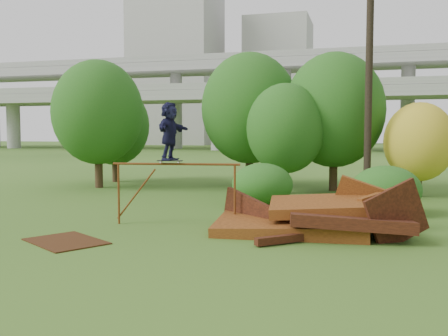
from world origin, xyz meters
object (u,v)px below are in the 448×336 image
(scrap_pile, at_px, (312,220))
(flat_plate, at_px, (66,241))
(utility_pole, at_px, (369,81))
(skater, at_px, (170,131))

(scrap_pile, bearing_deg, flat_plate, -154.83)
(flat_plate, height_order, utility_pole, utility_pole)
(scrap_pile, height_order, skater, skater)
(scrap_pile, xyz_separation_m, skater, (-3.97, 0.11, 2.28))
(skater, xyz_separation_m, flat_plate, (-1.58, -2.72, -2.62))
(flat_plate, bearing_deg, scrap_pile, 25.17)
(flat_plate, distance_m, utility_pole, 13.20)
(flat_plate, bearing_deg, utility_pole, 55.92)
(utility_pole, bearing_deg, flat_plate, -124.08)
(scrap_pile, height_order, utility_pole, utility_pole)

